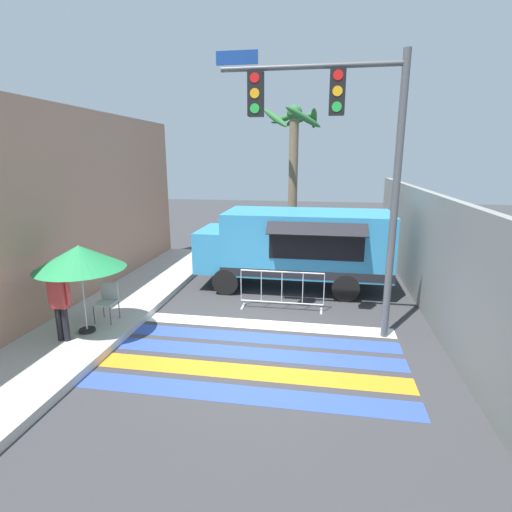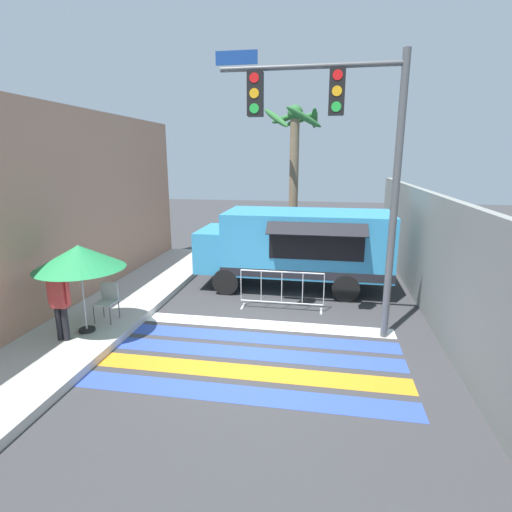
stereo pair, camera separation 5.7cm
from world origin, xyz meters
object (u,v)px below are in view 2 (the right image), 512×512
object	(u,v)px
patio_umbrella	(79,257)
palm_tree	(294,156)
barricade_front	(282,290)
vendor_person	(59,300)
folding_chair	(108,298)
food_truck	(293,243)
traffic_signal_pole	(338,137)

from	to	relation	value
patio_umbrella	palm_tree	xyz separation A→B (m)	(3.97, 8.62, 2.19)
patio_umbrella	palm_tree	world-z (taller)	palm_tree
patio_umbrella	barricade_front	distance (m)	5.09
vendor_person	palm_tree	size ratio (longest dim) A/B	0.27
patio_umbrella	vendor_person	bearing A→B (deg)	-115.65
patio_umbrella	folding_chair	bearing A→B (deg)	78.39
vendor_person	palm_tree	world-z (taller)	palm_tree
food_truck	traffic_signal_pole	xyz separation A→B (m)	(1.18, -3.30, 3.04)
traffic_signal_pole	vendor_person	size ratio (longest dim) A/B	3.86
traffic_signal_pole	food_truck	bearing A→B (deg)	109.60
patio_umbrella	vendor_person	distance (m)	1.00
traffic_signal_pole	folding_chair	world-z (taller)	traffic_signal_pole
patio_umbrella	vendor_person	world-z (taller)	patio_umbrella
food_truck	palm_tree	size ratio (longest dim) A/B	0.98
patio_umbrella	barricade_front	size ratio (longest dim) A/B	0.89
food_truck	folding_chair	world-z (taller)	food_truck
traffic_signal_pole	folding_chair	xyz separation A→B (m)	(-5.32, -0.54, -3.73)
vendor_person	barricade_front	distance (m)	5.40
barricade_front	traffic_signal_pole	bearing A→B (deg)	-45.39
folding_chair	vendor_person	size ratio (longest dim) A/B	0.57
patio_umbrella	barricade_front	bearing A→B (deg)	31.36
traffic_signal_pole	barricade_front	distance (m)	4.32
patio_umbrella	vendor_person	xyz separation A→B (m)	(-0.24, -0.49, -0.83)
vendor_person	palm_tree	bearing A→B (deg)	52.14
barricade_front	palm_tree	bearing A→B (deg)	92.09
barricade_front	vendor_person	bearing A→B (deg)	-145.47
food_truck	vendor_person	distance (m)	6.79
food_truck	barricade_front	distance (m)	2.19
food_truck	barricade_front	bearing A→B (deg)	-93.00
vendor_person	barricade_front	xyz separation A→B (m)	(4.42, 3.04, -0.54)
folding_chair	barricade_front	distance (m)	4.44
traffic_signal_pole	palm_tree	bearing A→B (deg)	101.53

